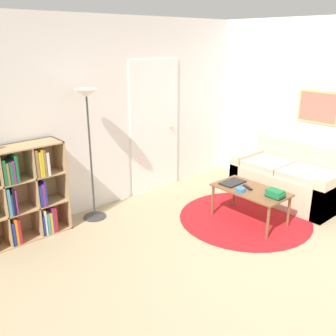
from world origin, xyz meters
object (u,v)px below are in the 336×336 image
Objects in this scene: floor_lamp at (88,116)px; coffee_table at (250,192)px; laptop at (233,182)px; bookshelf at (13,196)px; couch at (290,180)px; bowl at (240,190)px.

coffee_table is at bearing -43.88° from floor_lamp.
laptop is at bearing 92.70° from coffee_table.
floor_lamp is 2.30m from coffee_table.
couch is at bearing -22.42° from bookshelf.
couch is 1.22m from bowl.
coffee_table is at bearing -87.30° from laptop.
bowl is (-1.21, -0.01, 0.17)m from couch.
coffee_table is 2.76× the size of laptop.
bookshelf is 1.19× the size of coffee_table.
laptop is at bearing -37.77° from floor_lamp.
coffee_table is 0.18m from bowl.
couch is 1.09m from laptop.
bookshelf reaches higher than couch.
bookshelf reaches higher than bowl.
coffee_table is (2.50, -1.51, -0.17)m from bookshelf.
couch is 1.05m from coffee_table.
floor_lamp is 3.09m from couch.
bookshelf is 3.84m from couch.
coffee_table is at bearing -177.19° from couch.
coffee_table is 7.83× the size of bowl.
bowl is at bearing -46.49° from floor_lamp.
bookshelf is 0.67× the size of floor_lamp.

